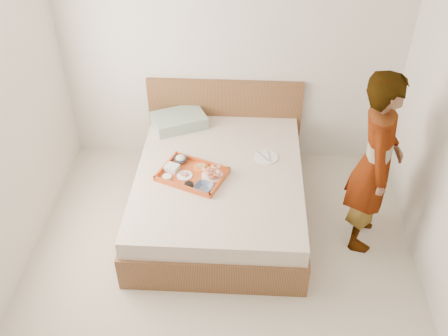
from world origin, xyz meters
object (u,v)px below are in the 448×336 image
object	(u,v)px
person	(375,164)
dinner_plate	(266,157)
bed	(219,192)
tray	(192,174)

from	to	relation	value
person	dinner_plate	bearing A→B (deg)	72.11
bed	tray	distance (m)	0.39
tray	person	distance (m)	1.63
tray	dinner_plate	size ratio (longest dim) A/B	2.55
bed	dinner_plate	size ratio (longest dim) A/B	8.74
dinner_plate	person	world-z (taller)	person
person	bed	bearing A→B (deg)	89.61
tray	dinner_plate	bearing A→B (deg)	47.24
bed	tray	world-z (taller)	tray
bed	person	distance (m)	1.49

